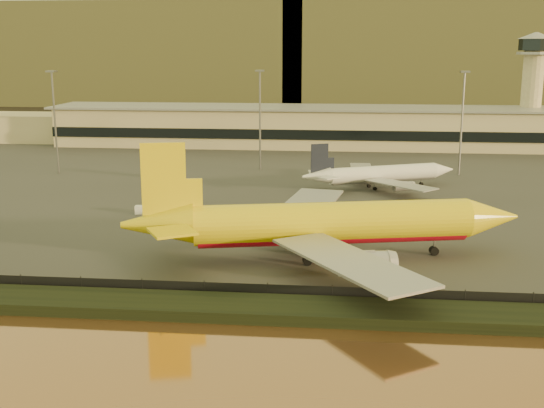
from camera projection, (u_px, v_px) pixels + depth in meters
The scene contains 12 objects.
ground at pixel (264, 269), 97.80m from camera, with size 900.00×900.00×0.00m, color black.
embankment at pixel (247, 308), 81.16m from camera, with size 320.00×7.00×1.40m, color black.
tarmac at pixel (302, 161), 189.89m from camera, with size 320.00×220.00×0.20m, color #2D2D2D.
perimeter_fence at pixel (252, 292), 84.90m from camera, with size 300.00×0.05×2.20m, color black.
terminal_building at pixel (263, 126), 219.56m from camera, with size 202.00×25.00×12.60m.
control_tower at pixel (533, 78), 213.05m from camera, with size 11.20×11.20×35.50m.
apron_light_masts at pixel (360, 112), 165.52m from camera, with size 152.20×12.20×25.40m.
distant_hills at pixel (292, 47), 422.47m from camera, with size 470.00×160.00×70.00m.
dhl_cargo_jet at pixel (326, 224), 100.80m from camera, with size 59.40×57.20×17.86m.
white_narrowbody_jet at pixel (380, 174), 152.28m from camera, with size 35.42×33.46×10.68m.
gse_vehicle_yellow at pixel (352, 215), 125.18m from camera, with size 4.03×1.81×1.81m, color yellow.
gse_vehicle_white at pixel (144, 210), 129.58m from camera, with size 3.40×1.53×1.53m, color silver.
Camera 1 is at (10.66, -92.61, 31.03)m, focal length 45.00 mm.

